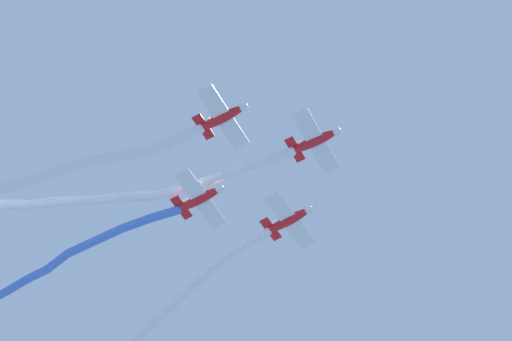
% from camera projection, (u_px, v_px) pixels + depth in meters
% --- Properties ---
extents(airplane_lead, '(4.79, 6.14, 1.56)m').
position_uv_depth(airplane_lead, '(316.00, 141.00, 92.74)').
color(airplane_lead, red).
extents(smoke_trail_lead, '(30.02, 7.93, 4.46)m').
position_uv_depth(smoke_trail_lead, '(125.00, 190.00, 97.39)').
color(smoke_trail_lead, white).
extents(airplane_left_wing, '(4.85, 5.99, 1.56)m').
position_uv_depth(airplane_left_wing, '(289.00, 220.00, 96.33)').
color(airplane_left_wing, red).
extents(smoke_trail_left_wing, '(17.39, 19.08, 2.20)m').
position_uv_depth(smoke_trail_left_wing, '(172.00, 308.00, 102.16)').
color(smoke_trail_left_wing, white).
extents(airplane_right_wing, '(4.76, 6.09, 1.56)m').
position_uv_depth(airplane_right_wing, '(223.00, 117.00, 91.93)').
color(airplane_right_wing, red).
extents(smoke_trail_right_wing, '(24.67, 8.99, 2.26)m').
position_uv_depth(smoke_trail_right_wing, '(62.00, 171.00, 95.25)').
color(smoke_trail_right_wing, white).
extents(airplane_slot, '(4.77, 6.06, 1.56)m').
position_uv_depth(airplane_slot, '(200.00, 199.00, 95.45)').
color(airplane_slot, red).
extents(smoke_trail_slot, '(21.95, 14.97, 4.58)m').
position_uv_depth(smoke_trail_slot, '(62.00, 262.00, 101.17)').
color(smoke_trail_slot, '#4C75DB').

